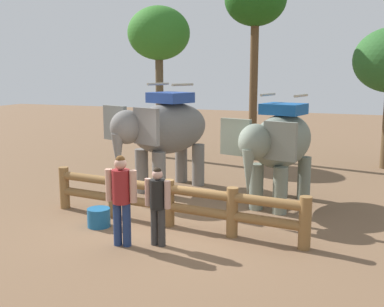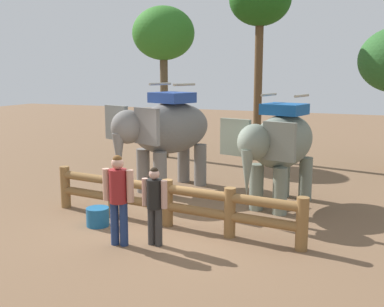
% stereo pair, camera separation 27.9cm
% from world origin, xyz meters
% --- Properties ---
extents(ground_plane, '(60.00, 60.00, 0.00)m').
position_xyz_m(ground_plane, '(0.00, 0.00, 0.00)').
color(ground_plane, brown).
extents(log_fence, '(6.22, 0.85, 1.05)m').
position_xyz_m(log_fence, '(-0.00, 0.29, 0.60)').
color(log_fence, brown).
rests_on(log_fence, ground).
extents(elephant_near_left, '(2.54, 3.65, 3.06)m').
position_xyz_m(elephant_near_left, '(-1.37, 3.13, 1.72)').
color(elephant_near_left, slate).
rests_on(elephant_near_left, ground).
extents(elephant_center, '(2.13, 3.39, 2.84)m').
position_xyz_m(elephant_center, '(1.95, 2.70, 1.60)').
color(elephant_center, slate).
rests_on(elephant_center, ground).
extents(tourist_woman_in_black, '(0.56, 0.33, 1.57)m').
position_xyz_m(tourist_woman_in_black, '(0.27, -0.85, 0.91)').
color(tourist_woman_in_black, '#323131').
rests_on(tourist_woman_in_black, ground).
extents(tourist_man_in_blue, '(0.64, 0.39, 1.81)m').
position_xyz_m(tourist_man_in_blue, '(-0.38, -1.12, 1.05)').
color(tourist_man_in_blue, navy).
rests_on(tourist_man_in_blue, ground).
extents(tree_back_center, '(2.28, 2.28, 6.96)m').
position_xyz_m(tree_back_center, '(-0.16, 8.63, 5.83)').
color(tree_back_center, brown).
rests_on(tree_back_center, ground).
extents(tree_far_right, '(2.39, 2.39, 5.83)m').
position_xyz_m(tree_far_right, '(-3.70, 7.78, 4.73)').
color(tree_far_right, brown).
rests_on(tree_far_right, ground).
extents(feed_bucket, '(0.50, 0.50, 0.41)m').
position_xyz_m(feed_bucket, '(-1.43, -0.31, 0.21)').
color(feed_bucket, '#19598C').
rests_on(feed_bucket, ground).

